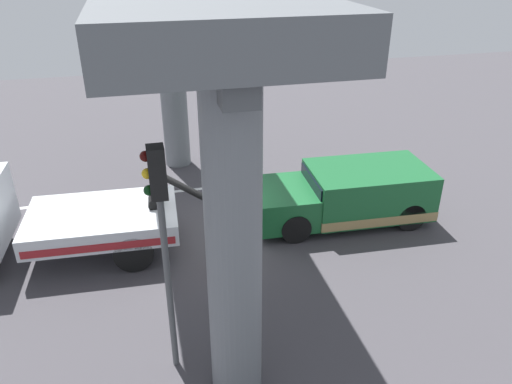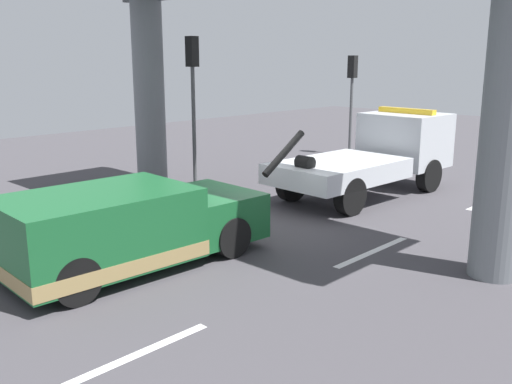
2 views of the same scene
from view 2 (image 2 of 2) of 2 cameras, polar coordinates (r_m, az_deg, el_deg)
ground_plane at (r=14.02m, az=1.28°, el=-3.43°), size 60.00×40.00×0.10m
lane_stripe_west at (r=8.26m, az=-12.34°, el=-15.83°), size 2.60×0.16×0.01m
lane_stripe_mid at (r=12.29m, az=11.60°, el=-5.89°), size 2.60×0.16×0.01m
lane_stripe_east at (r=17.49m, az=22.23°, el=-0.88°), size 2.60×0.16×0.01m
tow_truck_white at (r=17.50m, az=12.19°, el=3.84°), size 7.30×2.67×2.46m
towed_van_green at (r=11.25m, az=-12.92°, el=-3.60°), size 5.29×2.43×1.58m
traffic_light_far at (r=17.79m, az=-6.31°, el=11.19°), size 0.39×0.32×4.63m
traffic_light_mid at (r=24.15m, az=9.63°, el=10.73°), size 0.39×0.32×4.09m
traffic_cone_orange at (r=15.12m, az=-3.38°, el=-0.72°), size 0.58×0.58×0.69m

